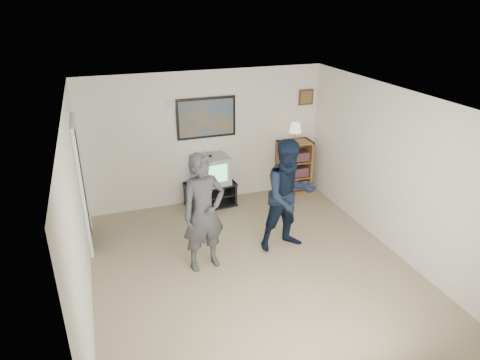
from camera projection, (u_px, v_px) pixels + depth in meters
room_shell at (246, 183)px, 6.06m from camera, size 4.51×5.00×2.51m
media_stand at (210, 194)px, 8.09m from camera, size 0.96×0.59×0.46m
crt_television at (211, 170)px, 7.90m from camera, size 0.67×0.59×0.53m
bookshelf at (294, 167)px, 8.53m from camera, size 0.65×0.37×1.07m
table_lamp at (295, 132)px, 8.22m from camera, size 0.24×0.24×0.38m
person_tall at (204, 213)px, 6.02m from camera, size 0.70×0.52×1.76m
person_short at (289, 196)px, 6.51m from camera, size 0.90×0.72×1.78m
controller_left at (203, 181)px, 6.04m from camera, size 0.06×0.13×0.04m
controller_right at (283, 179)px, 6.67m from camera, size 0.06×0.12×0.03m
poster at (206, 118)px, 7.74m from camera, size 1.10×0.03×0.75m
air_vent at (175, 104)px, 7.46m from camera, size 0.28×0.02×0.14m
small_picture at (306, 97)px, 8.25m from camera, size 0.30×0.03×0.30m
doorway at (82, 186)px, 6.57m from camera, size 0.03×0.85×2.00m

